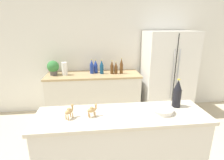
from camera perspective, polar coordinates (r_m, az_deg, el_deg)
wall_back at (r=3.73m, az=-1.14°, el=9.32°), size 8.00×0.06×2.55m
back_counter at (r=3.61m, az=-5.90°, el=-4.76°), size 1.83×0.63×0.88m
refrigerator at (r=3.74m, az=17.49°, el=1.89°), size 0.95×0.70×1.70m
bar_counter at (r=1.98m, az=3.05°, el=-23.53°), size 1.66×0.49×0.98m
potted_plant at (r=3.53m, az=-18.67°, el=3.97°), size 0.22×0.22×0.28m
paper_towel_roll at (r=3.46m, az=-15.23°, el=3.56°), size 0.10×0.10×0.25m
back_bottle_0 at (r=3.49m, az=-6.63°, el=4.32°), size 0.08×0.08×0.28m
back_bottle_1 at (r=3.44m, az=-0.02°, el=4.15°), size 0.06×0.06×0.27m
back_bottle_2 at (r=3.53m, az=-5.34°, el=4.37°), size 0.08×0.08×0.26m
back_bottle_3 at (r=3.46m, az=3.08°, el=4.52°), size 0.07×0.07×0.31m
back_bottle_4 at (r=3.44m, az=-3.37°, el=4.19°), size 0.07×0.07×0.27m
back_bottle_5 at (r=3.45m, az=1.28°, el=3.90°), size 0.07×0.07×0.24m
wine_bottle at (r=1.91m, az=20.50°, el=-4.21°), size 0.09×0.09×0.30m
fruit_bowl at (r=1.79m, az=16.18°, el=-9.32°), size 0.22×0.22×0.05m
camel_figurine at (r=1.63m, az=-6.51°, el=-9.60°), size 0.10×0.08×0.12m
camel_figurine_second at (r=1.64m, az=-13.75°, el=-9.80°), size 0.09×0.10×0.13m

